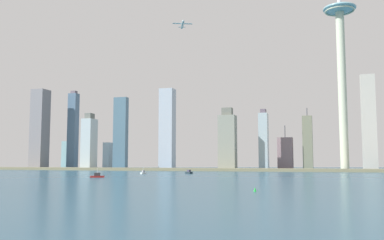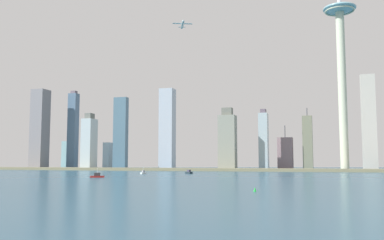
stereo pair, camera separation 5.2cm
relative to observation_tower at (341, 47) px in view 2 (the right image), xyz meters
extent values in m
cube|color=#757154|center=(-240.15, -35.43, -178.84)|extent=(728.48, 42.79, 3.99)
cylinder|color=beige|center=(0.00, 0.00, -61.64)|extent=(12.02, 12.02, 238.39)
ellipsoid|color=#7AADBA|center=(0.00, 0.00, 57.56)|extent=(47.25, 47.25, 10.56)
torus|color=beige|center=(0.00, 0.00, 53.86)|extent=(42.28, 42.28, 2.11)
cube|color=slate|center=(-473.22, 41.78, -110.59)|extent=(16.45, 13.87, 140.47)
cube|color=#635763|center=(-473.22, 41.78, -37.81)|extent=(9.87, 8.32, 5.10)
cube|color=#A3B1C1|center=(-294.76, 65.64, -108.78)|extent=(25.16, 21.69, 144.10)
cube|color=slate|center=(-511.83, -3.70, -109.74)|extent=(24.98, 25.13, 142.19)
cube|color=gray|center=(-88.98, 73.51, -154.20)|extent=(24.38, 20.87, 53.27)
cylinder|color=#4C4C51|center=(-88.98, 73.51, -117.53)|extent=(1.60, 1.60, 20.07)
cube|color=slate|center=(-389.41, 70.31, -114.08)|extent=(25.46, 12.44, 133.49)
cube|color=#AABBC1|center=(-400.79, -21.32, -138.62)|extent=(18.21, 23.82, 84.42)
cube|color=#61655F|center=(-400.79, -21.32, -91.68)|extent=(10.93, 14.29, 9.46)
cube|color=slate|center=(-52.82, 73.55, -136.89)|extent=(15.60, 22.76, 87.89)
cylinder|color=#4C4C51|center=(-52.82, 73.55, -86.09)|extent=(1.60, 1.60, 13.69)
cube|color=#A2BBC7|center=(-419.76, 81.97, -156.08)|extent=(12.23, 24.58, 49.50)
cube|color=gray|center=(-168.46, -8.74, -138.68)|extent=(26.05, 20.21, 84.31)
cube|color=#62645A|center=(-168.46, -8.74, -90.74)|extent=(15.63, 12.12, 11.57)
cube|color=#86B2B7|center=(-500.47, 73.46, -154.42)|extent=(26.80, 13.97, 52.82)
cylinder|color=#4C4C51|center=(-500.47, 73.46, -121.92)|extent=(1.60, 1.60, 12.17)
cube|color=#9AAFB8|center=(-118.06, 26.71, -135.99)|extent=(13.89, 20.19, 89.68)
cube|color=#5A4F5B|center=(-118.06, 26.71, -87.91)|extent=(8.34, 12.11, 6.50)
cube|color=#B1AFA5|center=(40.38, 66.12, -105.80)|extent=(21.43, 12.20, 150.06)
cube|color=#1D2A31|center=(-176.64, -177.64, -179.77)|extent=(10.97, 10.95, 2.12)
cube|color=#3E3B4E|center=(-176.64, -177.64, -177.55)|extent=(5.49, 5.49, 2.32)
cube|color=#A9221F|center=(-218.94, -310.14, -180.15)|extent=(13.02, 10.52, 1.37)
cube|color=#383638|center=(-218.94, -310.14, -178.07)|extent=(6.38, 5.70, 2.78)
cylinder|color=silver|center=(-218.94, -310.14, -174.69)|extent=(0.24, 0.24, 3.98)
cube|color=white|center=(-221.31, -204.84, -179.90)|extent=(4.44, 7.90, 1.85)
cube|color=#96969F|center=(-221.31, -204.84, -177.89)|extent=(2.58, 3.65, 2.17)
cylinder|color=silver|center=(-221.31, -204.84, -174.44)|extent=(0.24, 0.24, 4.73)
cone|color=green|center=(-60.04, -441.62, -179.82)|extent=(1.38, 1.38, 2.02)
cylinder|color=#A7BEC3|center=(-224.26, -60.08, 36.45)|extent=(15.28, 30.12, 3.49)
sphere|color=#A7BEC3|center=(-218.23, -74.46, 36.45)|extent=(3.49, 3.49, 3.49)
cube|color=#A7BEC3|center=(-224.26, -60.08, 38.02)|extent=(28.75, 15.11, 0.50)
cube|color=#A7BEC3|center=(-229.32, -47.99, 36.97)|extent=(10.61, 6.58, 0.40)
cube|color=#2D333D|center=(-229.32, -47.99, 40.69)|extent=(1.55, 2.79, 5.00)
camera|label=1|loc=(-28.80, -642.26, -166.69)|focal=39.59mm
camera|label=2|loc=(-28.75, -642.25, -166.69)|focal=39.59mm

